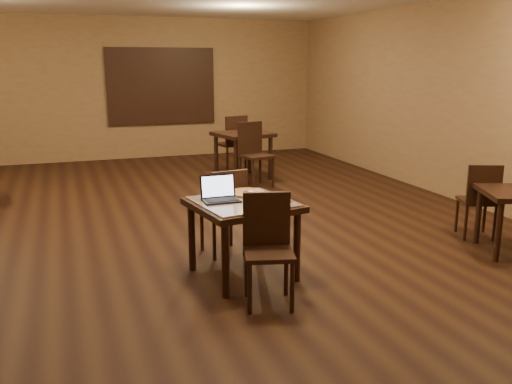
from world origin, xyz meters
name	(u,v)px	position (x,y,z in m)	size (l,w,h in m)	color
ground	(194,216)	(0.00, 0.00, 0.00)	(10.00, 10.00, 0.00)	black
wall_back	(138,89)	(0.00, 5.00, 1.50)	(8.00, 0.02, 3.00)	olive
wall_front	(439,186)	(0.00, -5.00, 1.50)	(8.00, 0.02, 3.00)	olive
wall_right	(444,99)	(4.00, 0.00, 1.50)	(0.02, 10.00, 3.00)	olive
mural	(162,86)	(0.50, 4.96, 1.55)	(2.34, 0.05, 1.64)	#286393
tiled_table	(243,211)	(-0.04, -2.23, 0.66)	(1.06, 1.06, 0.76)	black
chair_main_near	(268,242)	(-0.02, -2.85, 0.54)	(0.51, 0.51, 0.96)	black
chair_main_far	(226,207)	(-0.03, -1.61, 0.54)	(0.47, 0.47, 0.96)	black
laptop	(220,194)	(-0.24, -2.12, 0.82)	(0.35, 0.27, 0.24)	black
plate	(271,202)	(0.18, -2.41, 0.77)	(0.27, 0.27, 0.01)	white
pizza_slice	(271,201)	(0.18, -2.41, 0.79)	(0.20, 0.20, 0.02)	beige
pizza_pan	(246,194)	(0.08, -1.99, 0.77)	(0.37, 0.37, 0.01)	silver
pizza_whole	(246,192)	(0.08, -1.99, 0.78)	(0.36, 0.36, 0.03)	beige
spatula	(249,192)	(0.10, -2.01, 0.79)	(0.09, 0.22, 0.01)	silver
napkin_roll	(287,199)	(0.36, -2.37, 0.78)	(0.04, 0.17, 0.04)	white
other_table_a	(243,140)	(1.43, 2.16, 0.69)	(1.07, 1.07, 0.84)	black
other_table_a_chair_near	(254,150)	(1.41, 1.53, 0.61)	(0.56, 0.56, 1.08)	black
other_table_a_chair_far	(234,140)	(1.45, 2.80, 0.61)	(0.56, 0.56, 1.08)	black
other_table_c_chair_far	(480,197)	(2.97, -2.07, 0.51)	(0.51, 0.51, 0.91)	black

